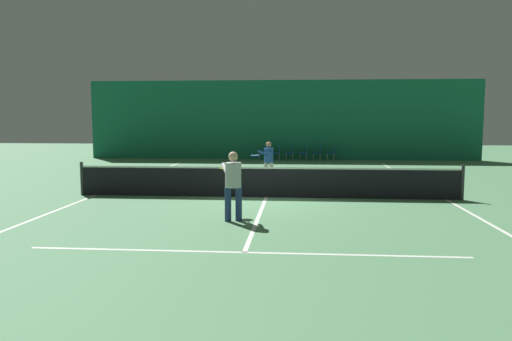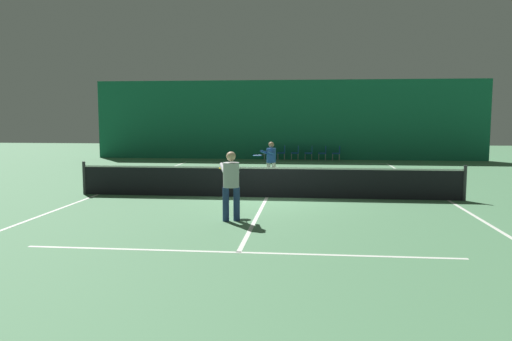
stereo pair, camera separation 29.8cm
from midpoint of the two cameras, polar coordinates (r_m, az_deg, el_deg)
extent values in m
plane|color=#4C7F56|center=(15.63, 0.63, -3.08)|extent=(60.00, 60.00, 0.00)
cube|color=#196B4C|center=(29.52, 2.64, 5.80)|extent=(23.00, 0.12, 4.65)
cube|color=silver|center=(27.42, 2.44, 0.91)|extent=(11.00, 0.10, 0.00)
cube|color=silver|center=(21.96, 1.84, -0.40)|extent=(8.25, 0.10, 0.00)
cube|color=silver|center=(9.39, -2.26, -9.34)|extent=(8.25, 0.10, 0.00)
cube|color=silver|center=(16.93, -18.30, -2.67)|extent=(0.10, 23.80, 0.00)
cube|color=silver|center=(16.19, 20.46, -3.15)|extent=(0.10, 23.80, 0.00)
cube|color=silver|center=(15.63, 0.63, -3.08)|extent=(0.10, 12.80, 0.00)
cube|color=black|center=(15.56, 0.63, -1.36)|extent=(11.90, 0.02, 0.95)
cube|color=white|center=(15.50, 0.63, 0.29)|extent=(11.90, 0.02, 0.05)
cylinder|color=#333338|center=(17.04, -19.75, -0.86)|extent=(0.10, 0.10, 1.07)
cylinder|color=#333338|center=(16.24, 22.06, -1.28)|extent=(0.10, 0.10, 1.07)
cylinder|color=navy|center=(12.04, -3.94, -3.89)|extent=(0.20, 0.20, 0.82)
cylinder|color=navy|center=(12.09, -2.70, -3.85)|extent=(0.20, 0.20, 0.82)
cylinder|color=#B7B7BC|center=(11.96, -3.34, -0.52)|extent=(0.48, 0.48, 0.60)
sphere|color=#DBAD89|center=(11.92, -3.35, 1.62)|extent=(0.23, 0.23, 0.23)
cylinder|color=#B7B7BC|center=(12.19, -4.27, 0.24)|extent=(0.27, 0.57, 0.24)
cylinder|color=#B7B7BC|center=(12.24, -2.84, 0.28)|extent=(0.27, 0.57, 0.24)
cylinder|color=black|center=(12.64, -3.87, 0.13)|extent=(0.12, 0.30, 0.03)
torus|color=gold|center=(12.93, -4.08, 0.26)|extent=(0.41, 0.41, 0.03)
cylinder|color=silver|center=(12.93, -4.08, 0.26)|extent=(0.35, 0.35, 0.00)
cylinder|color=beige|center=(19.15, 1.31, -0.23)|extent=(0.20, 0.20, 0.76)
cylinder|color=beige|center=(19.27, 0.70, -0.18)|extent=(0.20, 0.20, 0.76)
cylinder|color=#234C99|center=(19.15, 1.01, 1.75)|extent=(0.48, 0.48, 0.55)
sphere|color=tan|center=(19.12, 1.01, 2.98)|extent=(0.21, 0.21, 0.21)
cylinder|color=#234C99|center=(18.85, 0.98, 2.06)|extent=(0.33, 0.51, 0.22)
cylinder|color=#234C99|center=(19.00, 0.24, 2.09)|extent=(0.33, 0.51, 0.22)
cylinder|color=black|center=(18.59, -0.05, 1.80)|extent=(0.17, 0.28, 0.03)
torus|color=#1951B2|center=(18.34, -0.57, 1.74)|extent=(0.45, 0.45, 0.03)
cylinder|color=silver|center=(18.34, -0.57, 1.74)|extent=(0.37, 0.37, 0.00)
cylinder|color=#99999E|center=(29.33, 0.11, 1.64)|extent=(0.03, 0.03, 0.39)
cylinder|color=#99999E|center=(28.96, 0.04, 1.58)|extent=(0.03, 0.03, 0.39)
cylinder|color=#99999E|center=(29.30, 0.85, 1.63)|extent=(0.03, 0.03, 0.39)
cylinder|color=#99999E|center=(28.93, 0.80, 1.57)|extent=(0.03, 0.03, 0.39)
cube|color=#19479E|center=(29.11, 0.45, 2.04)|extent=(0.44, 0.44, 0.05)
cube|color=#19479E|center=(29.08, 0.84, 2.48)|extent=(0.04, 0.44, 0.40)
cylinder|color=#99999E|center=(29.28, 1.65, 1.63)|extent=(0.03, 0.03, 0.39)
cylinder|color=#99999E|center=(28.90, 1.60, 1.57)|extent=(0.03, 0.03, 0.39)
cylinder|color=#99999E|center=(29.26, 2.39, 1.62)|extent=(0.03, 0.03, 0.39)
cylinder|color=#99999E|center=(28.88, 2.36, 1.56)|extent=(0.03, 0.03, 0.39)
cube|color=#19479E|center=(29.06, 2.00, 2.03)|extent=(0.44, 0.44, 0.05)
cube|color=#19479E|center=(29.04, 2.40, 2.47)|extent=(0.04, 0.44, 0.40)
cylinder|color=#99999E|center=(29.25, 3.19, 1.61)|extent=(0.03, 0.03, 0.39)
cylinder|color=#99999E|center=(28.87, 3.17, 1.55)|extent=(0.03, 0.03, 0.39)
cylinder|color=#99999E|center=(29.24, 3.94, 1.61)|extent=(0.03, 0.03, 0.39)
cylinder|color=#99999E|center=(28.86, 3.92, 1.55)|extent=(0.03, 0.03, 0.39)
cube|color=#19479E|center=(29.04, 3.56, 2.01)|extent=(0.44, 0.44, 0.05)
cube|color=#19479E|center=(29.02, 3.96, 2.45)|extent=(0.04, 0.44, 0.40)
cylinder|color=#99999E|center=(29.24, 4.74, 1.60)|extent=(0.03, 0.03, 0.39)
cylinder|color=#99999E|center=(28.86, 4.74, 1.54)|extent=(0.03, 0.03, 0.39)
cylinder|color=#99999E|center=(29.24, 5.48, 1.59)|extent=(0.03, 0.03, 0.39)
cylinder|color=#99999E|center=(28.86, 5.49, 1.53)|extent=(0.03, 0.03, 0.39)
cube|color=#19479E|center=(29.03, 5.12, 2.00)|extent=(0.44, 0.44, 0.05)
cube|color=#19479E|center=(29.02, 5.52, 2.44)|extent=(0.04, 0.44, 0.40)
cylinder|color=#99999E|center=(29.25, 6.28, 1.59)|extent=(0.03, 0.03, 0.39)
cylinder|color=#99999E|center=(28.87, 6.30, 1.53)|extent=(0.03, 0.03, 0.39)
cylinder|color=#99999E|center=(29.26, 7.03, 1.58)|extent=(0.03, 0.03, 0.39)
cylinder|color=#99999E|center=(28.88, 7.06, 1.52)|extent=(0.03, 0.03, 0.39)
cube|color=#19479E|center=(29.04, 6.67, 1.99)|extent=(0.44, 0.44, 0.05)
cube|color=#19479E|center=(29.04, 7.07, 2.42)|extent=(0.04, 0.44, 0.40)
cylinder|color=#99999E|center=(29.28, 7.83, 1.57)|extent=(0.03, 0.03, 0.39)
cylinder|color=#99999E|center=(28.90, 7.87, 1.51)|extent=(0.03, 0.03, 0.39)
cylinder|color=#99999E|center=(29.30, 8.57, 1.56)|extent=(0.03, 0.03, 0.39)
cylinder|color=#99999E|center=(28.92, 8.62, 1.50)|extent=(0.03, 0.03, 0.39)
cube|color=#19479E|center=(29.08, 8.23, 1.97)|extent=(0.44, 0.44, 0.05)
cube|color=#19479E|center=(29.08, 8.63, 2.41)|extent=(0.04, 0.44, 0.40)
camera|label=1|loc=(0.15, -90.59, -0.06)|focal=35.00mm
camera|label=2|loc=(0.15, 89.41, 0.06)|focal=35.00mm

